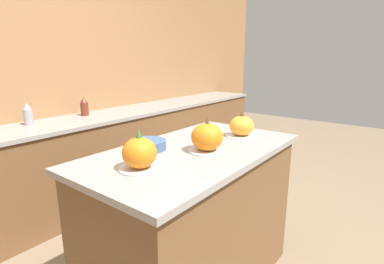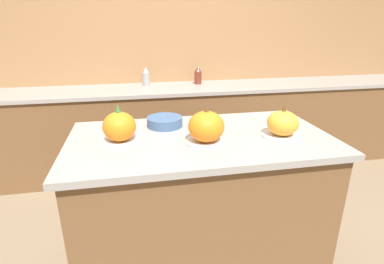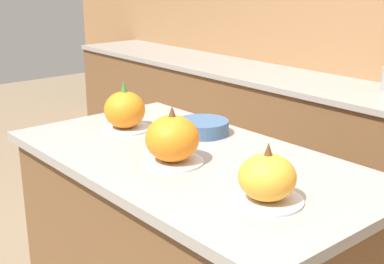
{
  "view_description": "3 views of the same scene",
  "coord_description": "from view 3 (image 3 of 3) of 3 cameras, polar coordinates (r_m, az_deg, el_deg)",
  "views": [
    {
      "loc": [
        -1.35,
        -1.03,
        1.48
      ],
      "look_at": [
        0.04,
        0.05,
        1.04
      ],
      "focal_mm": 28.0,
      "sensor_mm": 36.0,
      "label": 1
    },
    {
      "loc": [
        -0.34,
        -1.47,
        1.53
      ],
      "look_at": [
        -0.05,
        -0.03,
        0.99
      ],
      "focal_mm": 28.0,
      "sensor_mm": 36.0,
      "label": 2
    },
    {
      "loc": [
        1.36,
        -1.15,
        1.6
      ],
      "look_at": [
        -0.03,
        0.03,
        1.03
      ],
      "focal_mm": 50.0,
      "sensor_mm": 36.0,
      "label": 3
    }
  ],
  "objects": [
    {
      "name": "mixing_bowl",
      "position": [
        2.14,
        1.15,
        0.53
      ],
      "size": [
        0.21,
        0.21,
        0.06
      ],
      "color": "#3D5B84",
      "rests_on": "kitchen_island"
    },
    {
      "name": "pumpkin_cake_right",
      "position": [
        1.53,
        8.02,
        -5.0
      ],
      "size": [
        0.21,
        0.21,
        0.18
      ],
      "color": "silver",
      "rests_on": "kitchen_island"
    },
    {
      "name": "pumpkin_cake_center",
      "position": [
        1.81,
        -2.11,
        -0.85
      ],
      "size": [
        0.21,
        0.21,
        0.2
      ],
      "color": "silver",
      "rests_on": "kitchen_island"
    },
    {
      "name": "pumpkin_cake_left",
      "position": [
        2.2,
        -7.2,
        2.24
      ],
      "size": [
        0.21,
        0.21,
        0.2
      ],
      "color": "silver",
      "rests_on": "kitchen_island"
    }
  ]
}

